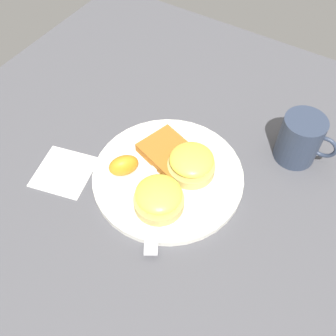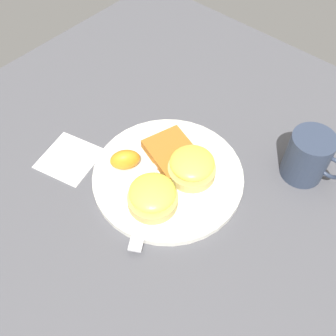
% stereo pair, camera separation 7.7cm
% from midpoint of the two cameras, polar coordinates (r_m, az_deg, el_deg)
% --- Properties ---
extents(ground_plane, '(1.10, 1.10, 0.00)m').
position_cam_midpoint_polar(ground_plane, '(0.79, -2.76, -1.66)').
color(ground_plane, '#4C4C51').
extents(plate, '(0.30, 0.30, 0.01)m').
position_cam_midpoint_polar(plate, '(0.79, -2.78, -1.37)').
color(plate, silver).
rests_on(plate, ground_plane).
extents(sandwich_benedict_left, '(0.09, 0.09, 0.05)m').
position_cam_midpoint_polar(sandwich_benedict_left, '(0.72, -4.39, -4.51)').
color(sandwich_benedict_left, tan).
rests_on(sandwich_benedict_left, plate).
extents(sandwich_benedict_right, '(0.09, 0.09, 0.05)m').
position_cam_midpoint_polar(sandwich_benedict_right, '(0.77, 0.58, 0.52)').
color(sandwich_benedict_right, tan).
rests_on(sandwich_benedict_right, plate).
extents(hashbrown_patty, '(0.13, 0.12, 0.02)m').
position_cam_midpoint_polar(hashbrown_patty, '(0.80, -2.56, 2.02)').
color(hashbrown_patty, '#AC6521').
rests_on(hashbrown_patty, plate).
extents(orange_wedge, '(0.06, 0.07, 0.04)m').
position_cam_midpoint_polar(orange_wedge, '(0.78, -9.28, 0.19)').
color(orange_wedge, orange).
rests_on(orange_wedge, plate).
extents(fork, '(0.14, 0.22, 0.00)m').
position_cam_midpoint_polar(fork, '(0.74, -5.18, -5.41)').
color(fork, silver).
rests_on(fork, plate).
extents(cup, '(0.12, 0.08, 0.10)m').
position_cam_midpoint_polar(cup, '(0.82, 16.16, 3.87)').
color(cup, '#2D384C').
rests_on(cup, ground_plane).
extents(napkin, '(0.13, 0.13, 0.00)m').
position_cam_midpoint_polar(napkin, '(0.84, -17.40, -0.67)').
color(napkin, white).
rests_on(napkin, ground_plane).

